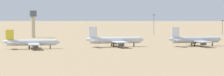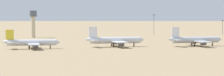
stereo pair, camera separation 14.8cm
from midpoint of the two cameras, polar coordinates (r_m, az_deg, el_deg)
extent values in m
plane|color=#9E8460|center=(337.65, 1.42, -1.18)|extent=(4000.00, 4000.00, 0.00)
cylinder|color=silver|center=(347.57, -7.99, -0.45)|extent=(29.64, 6.32, 3.68)
cone|color=silver|center=(348.84, -5.37, -0.42)|extent=(3.06, 3.73, 3.49)
cone|color=silver|center=(347.00, -10.63, -0.39)|extent=(3.95, 3.45, 3.13)
cube|color=yellow|center=(346.81, -10.12, 0.33)|extent=(4.80, 0.89, 5.98)
cube|color=silver|center=(350.73, -10.13, -0.37)|extent=(3.50, 6.49, 0.33)
cube|color=silver|center=(343.39, -10.10, -0.45)|extent=(3.50, 6.49, 0.33)
cube|color=silver|center=(347.66, -7.84, -0.54)|extent=(8.89, 29.87, 0.51)
cylinder|color=slate|center=(354.67, -7.76, -0.67)|extent=(3.48, 2.31, 2.02)
cylinder|color=slate|center=(340.93, -7.62, -0.82)|extent=(3.48, 2.31, 2.02)
cylinder|color=black|center=(348.57, -6.15, -0.89)|extent=(0.64, 0.64, 2.02)
cylinder|color=black|center=(349.88, -8.24, -0.89)|extent=(0.64, 0.64, 2.02)
cylinder|color=black|center=(345.49, -8.20, -0.94)|extent=(0.64, 0.64, 2.02)
cylinder|color=silver|center=(360.98, 0.31, -0.22)|extent=(32.77, 5.66, 4.08)
cone|color=silver|center=(365.66, 3.01, -0.18)|extent=(3.24, 4.02, 3.87)
cone|color=silver|center=(357.09, -2.45, -0.16)|extent=(4.24, 3.66, 3.47)
cube|color=white|center=(357.53, -1.91, 0.61)|extent=(5.32, 0.77, 6.62)
cube|color=silver|center=(361.77, -2.04, -0.15)|extent=(3.60, 7.08, 0.37)
cube|color=silver|center=(353.81, -1.77, -0.22)|extent=(3.60, 7.08, 0.37)
cube|color=silver|center=(361.26, 0.47, -0.31)|extent=(8.51, 32.91, 0.57)
cylinder|color=slate|center=(369.00, 0.33, -0.46)|extent=(3.77, 2.42, 2.24)
cylinder|color=slate|center=(354.21, 0.93, -0.61)|extent=(3.77, 2.42, 2.24)
cylinder|color=black|center=(364.36, 2.21, -0.69)|extent=(0.71, 0.71, 2.24)
cylinder|color=black|center=(363.19, -0.01, -0.70)|extent=(0.71, 0.71, 2.24)
cylinder|color=black|center=(358.45, 0.17, -0.75)|extent=(0.71, 0.71, 2.24)
cylinder|color=silver|center=(370.97, 8.30, -0.18)|extent=(31.75, 4.14, 3.97)
cone|color=silver|center=(378.59, 10.66, -0.13)|extent=(2.99, 3.78, 3.77)
cone|color=silver|center=(363.98, 5.84, -0.13)|extent=(3.98, 3.39, 3.37)
cube|color=white|center=(365.05, 6.33, 0.60)|extent=(5.16, 0.52, 6.44)
cube|color=silver|center=(368.94, 6.08, -0.12)|extent=(3.21, 6.76, 0.36)
cube|color=silver|center=(361.66, 6.57, -0.19)|extent=(3.21, 6.76, 0.36)
cube|color=silver|center=(371.43, 8.44, -0.27)|extent=(6.91, 31.76, 0.56)
cylinder|color=slate|center=(378.65, 8.09, -0.41)|extent=(3.58, 2.20, 2.18)
cylinder|color=slate|center=(365.24, 9.07, -0.55)|extent=(3.58, 2.20, 2.18)
cylinder|color=black|center=(376.41, 9.96, -0.61)|extent=(0.69, 0.69, 2.18)
cylinder|color=black|center=(372.69, 7.93, -0.63)|extent=(0.69, 0.69, 2.18)
cylinder|color=black|center=(368.38, 8.24, -0.68)|extent=(0.69, 0.69, 2.18)
cylinder|color=#C6B793|center=(473.62, -7.83, 1.09)|extent=(3.20, 3.20, 17.30)
cube|color=#4C5660|center=(473.35, -7.84, 2.43)|extent=(5.20, 5.20, 4.88)
cylinder|color=#59595E|center=(508.91, 4.20, 1.28)|extent=(0.36, 0.36, 17.82)
cube|color=#333333|center=(508.69, 4.20, 2.31)|extent=(1.80, 0.50, 0.50)
cylinder|color=#59595E|center=(526.28, 10.93, 1.00)|extent=(0.36, 0.36, 12.51)
cube|color=#333333|center=(526.08, 10.94, 1.71)|extent=(1.80, 0.50, 0.50)
camera|label=1|loc=(0.07, -89.99, 0.00)|focal=91.99mm
camera|label=2|loc=(0.07, 90.01, 0.00)|focal=91.99mm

